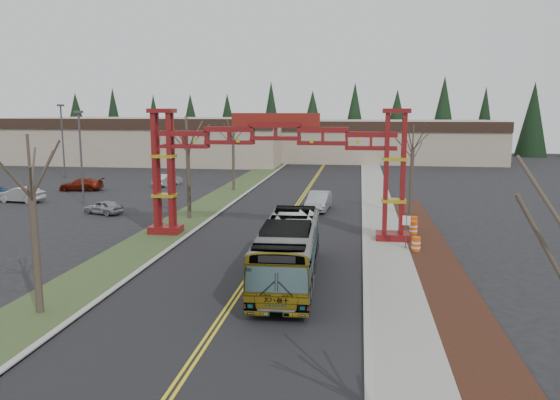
% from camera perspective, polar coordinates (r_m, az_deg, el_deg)
% --- Properties ---
extents(ground, '(200.00, 200.00, 0.00)m').
position_cam_1_polar(ground, '(21.47, -8.04, -14.89)').
color(ground, black).
rests_on(ground, ground).
extents(road, '(12.00, 110.00, 0.02)m').
position_cam_1_polar(road, '(44.98, 0.90, -1.89)').
color(road, black).
rests_on(road, ground).
extents(lane_line_left, '(0.12, 100.00, 0.01)m').
position_cam_1_polar(lane_line_left, '(44.99, 0.75, -1.86)').
color(lane_line_left, yellow).
rests_on(lane_line_left, road).
extents(lane_line_right, '(0.12, 100.00, 0.01)m').
position_cam_1_polar(lane_line_right, '(44.96, 1.05, -1.87)').
color(lane_line_right, yellow).
rests_on(lane_line_right, road).
extents(curb_right, '(0.30, 110.00, 0.15)m').
position_cam_1_polar(curb_right, '(44.61, 8.77, -2.01)').
color(curb_right, '#A4A49F').
rests_on(curb_right, ground).
extents(sidewalk_right, '(2.60, 110.00, 0.14)m').
position_cam_1_polar(sidewalk_right, '(44.65, 10.63, -2.05)').
color(sidewalk_right, gray).
rests_on(sidewalk_right, ground).
extents(landscape_strip, '(2.60, 50.00, 0.12)m').
position_cam_1_polar(landscape_strip, '(30.38, 16.67, -7.73)').
color(landscape_strip, black).
rests_on(landscape_strip, ground).
extents(grass_median, '(4.00, 110.00, 0.08)m').
position_cam_1_polar(grass_median, '(46.66, -8.89, -1.55)').
color(grass_median, '#374A25').
rests_on(grass_median, ground).
extents(curb_left, '(0.30, 110.00, 0.15)m').
position_cam_1_polar(curb_left, '(46.15, -6.69, -1.58)').
color(curb_left, '#A4A49F').
rests_on(curb_left, ground).
extents(gateway_arch, '(18.20, 1.60, 8.90)m').
position_cam_1_polar(gateway_arch, '(37.29, -0.47, 5.05)').
color(gateway_arch, '#5A0B10').
rests_on(gateway_arch, ground).
extents(retail_building_west, '(46.00, 22.30, 7.50)m').
position_cam_1_polar(retail_building_west, '(97.60, -13.23, 6.17)').
color(retail_building_west, '#9F907A').
rests_on(retail_building_west, ground).
extents(retail_building_east, '(38.00, 20.30, 7.00)m').
position_cam_1_polar(retail_building_east, '(98.94, 10.86, 6.15)').
color(retail_building_east, '#9F907A').
rests_on(retail_building_east, ground).
extents(conifer_treeline, '(116.10, 5.60, 13.00)m').
position_cam_1_polar(conifer_treeline, '(110.90, 5.56, 8.14)').
color(conifer_treeline, black).
rests_on(conifer_treeline, ground).
extents(transit_bus, '(3.20, 11.76, 3.25)m').
position_cam_1_polar(transit_bus, '(28.14, 0.89, -5.38)').
color(transit_bus, '#9C9FA4').
rests_on(transit_bus, ground).
extents(silver_sedan, '(2.15, 5.18, 1.67)m').
position_cam_1_polar(silver_sedan, '(48.41, 4.08, -0.11)').
color(silver_sedan, '#A5A8AD').
rests_on(silver_sedan, ground).
extents(parked_car_near_a, '(3.85, 2.50, 1.22)m').
position_cam_1_polar(parked_car_near_a, '(48.96, -17.96, -0.71)').
color(parked_car_near_a, '#94949B').
rests_on(parked_car_near_a, ground).
extents(parked_car_near_b, '(4.73, 2.14, 1.51)m').
position_cam_1_polar(parked_car_near_b, '(58.21, -25.48, 0.52)').
color(parked_car_near_b, silver).
rests_on(parked_car_near_b, ground).
extents(parked_car_mid_a, '(4.94, 2.51, 1.37)m').
position_cam_1_polar(parked_car_mid_a, '(64.17, -20.06, 1.55)').
color(parked_car_mid_a, maroon).
rests_on(parked_car_mid_a, ground).
extents(parked_car_far_a, '(2.49, 4.40, 1.37)m').
position_cam_1_polar(parked_car_far_a, '(65.54, -11.69, 2.07)').
color(parked_car_far_a, silver).
rests_on(parked_car_far_a, ground).
extents(bare_tree_median_near, '(3.22, 3.22, 7.82)m').
position_cam_1_polar(bare_tree_median_near, '(25.23, -24.58, 1.39)').
color(bare_tree_median_near, '#382D26').
rests_on(bare_tree_median_near, ground).
extents(bare_tree_median_mid, '(3.20, 3.20, 8.23)m').
position_cam_1_polar(bare_tree_median_mid, '(44.54, -9.63, 5.74)').
color(bare_tree_median_mid, '#382D26').
rests_on(bare_tree_median_mid, ground).
extents(bare_tree_median_far, '(3.02, 3.02, 8.03)m').
position_cam_1_polar(bare_tree_median_far, '(59.91, -4.93, 6.66)').
color(bare_tree_median_far, '#382D26').
rests_on(bare_tree_median_far, ground).
extents(bare_tree_right_far, '(3.16, 3.16, 7.67)m').
position_cam_1_polar(bare_tree_right_far, '(46.41, 13.69, 5.10)').
color(bare_tree_right_far, '#382D26').
rests_on(bare_tree_right_far, ground).
extents(light_pole_near, '(0.76, 0.38, 8.76)m').
position_cam_1_polar(light_pole_near, '(54.35, -20.11, 4.87)').
color(light_pole_near, '#3F3F44').
rests_on(light_pole_near, ground).
extents(light_pole_mid, '(0.83, 0.41, 9.54)m').
position_cam_1_polar(light_pole_mid, '(76.91, -21.78, 6.27)').
color(light_pole_mid, '#3F3F44').
rests_on(light_pole_mid, ground).
extents(light_pole_far, '(0.78, 0.39, 9.01)m').
position_cam_1_polar(light_pole_far, '(80.02, -11.45, 6.62)').
color(light_pole_far, '#3F3F44').
rests_on(light_pole_far, ground).
extents(street_sign, '(0.50, 0.14, 2.20)m').
position_cam_1_polar(street_sign, '(35.44, 13.07, -2.60)').
color(street_sign, '#3F3F44').
rests_on(street_sign, ground).
extents(barrel_south, '(0.55, 0.55, 1.02)m').
position_cam_1_polar(barrel_south, '(35.08, 14.02, -4.57)').
color(barrel_south, '#ED560D').
rests_on(barrel_south, ground).
extents(barrel_mid, '(0.57, 0.57, 1.06)m').
position_cam_1_polar(barrel_mid, '(39.75, 13.76, -2.90)').
color(barrel_mid, '#ED560D').
rests_on(barrel_mid, ground).
extents(barrel_north, '(0.56, 0.56, 1.04)m').
position_cam_1_polar(barrel_north, '(41.49, 13.79, -2.40)').
color(barrel_north, '#ED560D').
rests_on(barrel_north, ground).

